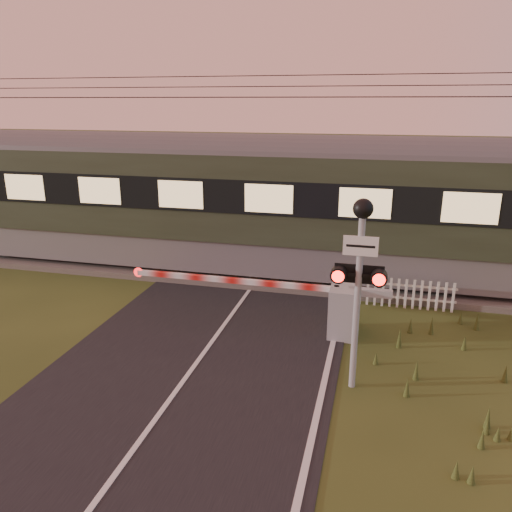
# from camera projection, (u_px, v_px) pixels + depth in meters

# --- Properties ---
(ground) EXTENTS (160.00, 160.00, 0.00)m
(ground) POSITION_uv_depth(u_px,v_px,m) (190.00, 372.00, 10.36)
(ground) COLOR #2D3B16
(ground) RESTS_ON ground
(road) EXTENTS (6.00, 140.00, 0.03)m
(road) POSITION_uv_depth(u_px,v_px,m) (187.00, 378.00, 10.14)
(road) COLOR black
(road) RESTS_ON ground
(track_bed) EXTENTS (140.00, 3.40, 0.39)m
(track_bed) POSITION_uv_depth(u_px,v_px,m) (263.00, 271.00, 16.36)
(track_bed) COLOR #47423D
(track_bed) RESTS_ON ground
(overhead_wires) EXTENTS (120.00, 0.62, 0.62)m
(overhead_wires) POSITION_uv_depth(u_px,v_px,m) (263.00, 89.00, 14.68)
(overhead_wires) COLOR black
(overhead_wires) RESTS_ON ground
(boom_gate) EXTENTS (6.52, 0.95, 1.26)m
(boom_gate) POSITION_uv_depth(u_px,v_px,m) (332.00, 307.00, 11.93)
(boom_gate) COLOR gray
(boom_gate) RESTS_ON ground
(crossing_signal) EXTENTS (0.96, 0.37, 3.76)m
(crossing_signal) POSITION_uv_depth(u_px,v_px,m) (360.00, 262.00, 9.09)
(crossing_signal) COLOR gray
(crossing_signal) RESTS_ON ground
(picket_fence) EXTENTS (2.62, 0.07, 0.82)m
(picket_fence) POSITION_uv_depth(u_px,v_px,m) (406.00, 294.00, 13.47)
(picket_fence) COLOR silver
(picket_fence) RESTS_ON ground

